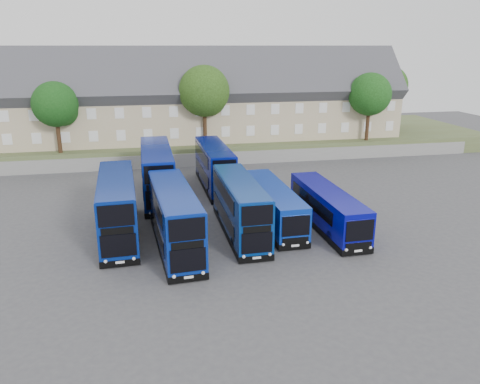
{
  "coord_description": "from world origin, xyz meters",
  "views": [
    {
      "loc": [
        -4.63,
        -27.96,
        13.19
      ],
      "look_at": [
        2.28,
        6.38,
        2.2
      ],
      "focal_mm": 35.0,
      "sensor_mm": 36.0,
      "label": 1
    }
  ],
  "objects_px": {
    "dd_front_left": "(118,208)",
    "tree_west": "(57,106)",
    "tree_mid": "(205,93)",
    "coach_east_a": "(273,206)",
    "tree_east": "(371,96)",
    "tree_far": "(388,87)",
    "dd_front_mid": "(175,220)"
  },
  "relations": [
    {
      "from": "tree_far",
      "to": "coach_east_a",
      "type": "bearing_deg",
      "value": -130.87
    },
    {
      "from": "dd_front_mid",
      "to": "tree_west",
      "type": "xyz_separation_m",
      "value": [
        -10.71,
        23.45,
        5.0
      ]
    },
    {
      "from": "dd_front_left",
      "to": "tree_west",
      "type": "distance_m",
      "value": 22.18
    },
    {
      "from": "tree_west",
      "to": "tree_east",
      "type": "bearing_deg",
      "value": 0.0
    },
    {
      "from": "dd_front_mid",
      "to": "tree_west",
      "type": "distance_m",
      "value": 26.27
    },
    {
      "from": "dd_front_mid",
      "to": "tree_mid",
      "type": "xyz_separation_m",
      "value": [
        5.29,
        23.95,
        6.02
      ]
    },
    {
      "from": "dd_front_mid",
      "to": "tree_east",
      "type": "relative_size",
      "value": 1.31
    },
    {
      "from": "tree_mid",
      "to": "tree_far",
      "type": "bearing_deg",
      "value": 14.04
    },
    {
      "from": "dd_front_left",
      "to": "dd_front_mid",
      "type": "bearing_deg",
      "value": -40.27
    },
    {
      "from": "tree_west",
      "to": "dd_front_mid",
      "type": "bearing_deg",
      "value": -65.45
    },
    {
      "from": "tree_west",
      "to": "tree_mid",
      "type": "relative_size",
      "value": 0.83
    },
    {
      "from": "coach_east_a",
      "to": "tree_far",
      "type": "distance_m",
      "value": 36.58
    },
    {
      "from": "dd_front_mid",
      "to": "tree_mid",
      "type": "relative_size",
      "value": 1.16
    },
    {
      "from": "coach_east_a",
      "to": "tree_west",
      "type": "xyz_separation_m",
      "value": [
        -18.42,
        20.25,
        5.61
      ]
    },
    {
      "from": "tree_east",
      "to": "dd_front_left",
      "type": "bearing_deg",
      "value": -144.87
    },
    {
      "from": "dd_front_left",
      "to": "dd_front_mid",
      "type": "xyz_separation_m",
      "value": [
        3.84,
        -2.96,
        -0.06
      ]
    },
    {
      "from": "dd_front_mid",
      "to": "tree_west",
      "type": "height_order",
      "value": "tree_west"
    },
    {
      "from": "dd_front_left",
      "to": "tree_west",
      "type": "xyz_separation_m",
      "value": [
        -6.87,
        20.5,
        4.94
      ]
    },
    {
      "from": "tree_east",
      "to": "tree_far",
      "type": "relative_size",
      "value": 0.94
    },
    {
      "from": "dd_front_left",
      "to": "tree_mid",
      "type": "xyz_separation_m",
      "value": [
        9.13,
        21.0,
        5.96
      ]
    },
    {
      "from": "dd_front_mid",
      "to": "tree_far",
      "type": "relative_size",
      "value": 1.23
    },
    {
      "from": "coach_east_a",
      "to": "tree_west",
      "type": "bearing_deg",
      "value": 131.1
    },
    {
      "from": "dd_front_left",
      "to": "tree_west",
      "type": "height_order",
      "value": "tree_west"
    },
    {
      "from": "tree_mid",
      "to": "tree_west",
      "type": "bearing_deg",
      "value": -178.21
    },
    {
      "from": "tree_far",
      "to": "dd_front_left",
      "type": "bearing_deg",
      "value": -141.95
    },
    {
      "from": "tree_mid",
      "to": "dd_front_left",
      "type": "bearing_deg",
      "value": -113.5
    },
    {
      "from": "dd_front_left",
      "to": "coach_east_a",
      "type": "height_order",
      "value": "dd_front_left"
    },
    {
      "from": "coach_east_a",
      "to": "tree_far",
      "type": "height_order",
      "value": "tree_far"
    },
    {
      "from": "tree_west",
      "to": "tree_far",
      "type": "distance_m",
      "value": 42.58
    },
    {
      "from": "tree_east",
      "to": "tree_far",
      "type": "bearing_deg",
      "value": 49.4
    },
    {
      "from": "dd_front_left",
      "to": "dd_front_mid",
      "type": "relative_size",
      "value": 1.03
    },
    {
      "from": "dd_front_left",
      "to": "tree_east",
      "type": "height_order",
      "value": "tree_east"
    }
  ]
}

